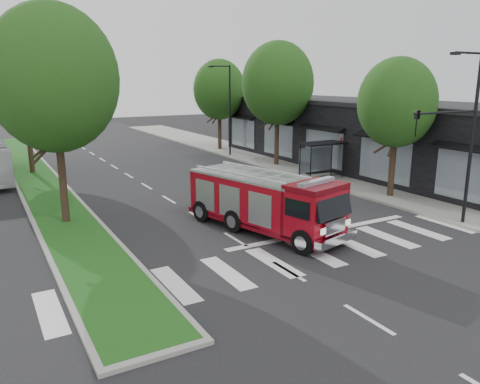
{
  "coord_description": "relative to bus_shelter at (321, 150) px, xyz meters",
  "views": [
    {
      "loc": [
        -9.31,
        -16.89,
        6.78
      ],
      "look_at": [
        0.85,
        1.1,
        1.8
      ],
      "focal_mm": 35.0,
      "sensor_mm": 36.0,
      "label": 1
    }
  ],
  "objects": [
    {
      "name": "storefront_row",
      "position": [
        5.8,
        1.85,
        0.46
      ],
      "size": [
        8.0,
        30.0,
        5.0
      ],
      "primitive_type": "cube",
      "color": "black",
      "rests_on": "ground"
    },
    {
      "name": "ground",
      "position": [
        -11.2,
        -8.15,
        -2.04
      ],
      "size": [
        140.0,
        140.0,
        0.0
      ],
      "primitive_type": "plane",
      "color": "black",
      "rests_on": "ground"
    },
    {
      "name": "bus_shelter",
      "position": [
        0.0,
        0.0,
        0.0
      ],
      "size": [
        3.2,
        1.6,
        2.61
      ],
      "color": "black",
      "rests_on": "ground"
    },
    {
      "name": "tree_right_mid",
      "position": [
        0.3,
        5.85,
        4.45
      ],
      "size": [
        5.6,
        5.6,
        9.72
      ],
      "color": "black",
      "rests_on": "ground"
    },
    {
      "name": "median",
      "position": [
        -17.2,
        9.85,
        -1.96
      ],
      "size": [
        3.0,
        50.0,
        0.15
      ],
      "color": "gray",
      "rests_on": "ground"
    },
    {
      "name": "fire_engine",
      "position": [
        -9.47,
        -7.71,
        -0.68
      ],
      "size": [
        4.41,
        8.52,
        2.83
      ],
      "rotation": [
        0.0,
        0.0,
        0.26
      ],
      "color": "#59040C",
      "rests_on": "ground"
    },
    {
      "name": "streetlight_right_near",
      "position": [
        -1.59,
        -11.65,
        2.63
      ],
      "size": [
        4.08,
        0.22,
        8.0
      ],
      "color": "black",
      "rests_on": "ground"
    },
    {
      "name": "tree_right_near",
      "position": [
        0.3,
        -6.15,
        3.47
      ],
      "size": [
        4.4,
        4.4,
        8.05
      ],
      "color": "black",
      "rests_on": "ground"
    },
    {
      "name": "tree_right_far",
      "position": [
        0.3,
        15.85,
        3.8
      ],
      "size": [
        5.0,
        5.0,
        8.73
      ],
      "color": "black",
      "rests_on": "ground"
    },
    {
      "name": "tree_median_near",
      "position": [
        -17.2,
        -2.15,
        4.77
      ],
      "size": [
        5.8,
        5.8,
        10.16
      ],
      "color": "black",
      "rests_on": "ground"
    },
    {
      "name": "sidewalk_right",
      "position": [
        1.3,
        1.85,
        -1.96
      ],
      "size": [
        5.0,
        80.0,
        0.15
      ],
      "primitive_type": "cube",
      "color": "gray",
      "rests_on": "ground"
    },
    {
      "name": "tree_median_far",
      "position": [
        -17.2,
        11.85,
        4.45
      ],
      "size": [
        5.6,
        5.6,
        9.72
      ],
      "color": "black",
      "rests_on": "ground"
    },
    {
      "name": "streetlight_right_far",
      "position": [
        -0.85,
        11.85,
        2.44
      ],
      "size": [
        2.11,
        0.2,
        8.0
      ],
      "color": "black",
      "rests_on": "ground"
    }
  ]
}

